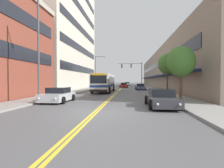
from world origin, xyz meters
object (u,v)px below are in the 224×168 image
(car_champagne_parked_left_near, at_px, (103,86))
(traffic_signal_mast, at_px, (134,70))
(car_red_moving_lead, at_px, (124,85))
(car_white_moving_second, at_px, (127,84))
(city_bus, at_px, (104,82))
(street_tree_right_mid, at_px, (167,64))
(car_slate_blue_parked_right_mid, at_px, (140,87))
(car_silver_parked_left_mid, at_px, (58,95))
(fire_hydrant, at_px, (170,95))
(street_lamp_left_far, at_px, (97,69))
(street_tree_right_near, at_px, (181,62))
(street_lamp_left_near, at_px, (42,38))
(car_dark_grey_parked_right_foreground, at_px, (161,99))

(car_champagne_parked_left_near, height_order, traffic_signal_mast, traffic_signal_mast)
(car_red_moving_lead, bearing_deg, car_white_moving_second, 88.50)
(city_bus, relative_size, street_tree_right_mid, 2.02)
(car_champagne_parked_left_near, distance_m, traffic_signal_mast, 9.28)
(city_bus, relative_size, car_slate_blue_parked_right_mid, 2.30)
(city_bus, bearing_deg, car_champagne_parked_left_near, 99.64)
(car_champagne_parked_left_near, bearing_deg, car_slate_blue_parked_right_mid, -34.85)
(city_bus, height_order, car_champagne_parked_left_near, city_bus)
(car_silver_parked_left_mid, distance_m, fire_hydrant, 10.54)
(car_white_moving_second, xyz_separation_m, traffic_signal_mast, (2.02, -24.27, 4.16))
(car_champagne_parked_left_near, height_order, street_lamp_left_far, street_lamp_left_far)
(car_white_moving_second, relative_size, fire_hydrant, 5.07)
(car_champagne_parked_left_near, xyz_separation_m, car_white_moving_second, (5.56, 27.69, -0.02))
(street_lamp_left_far, xyz_separation_m, street_tree_right_near, (11.40, -21.23, -0.80))
(traffic_signal_mast, relative_size, street_lamp_left_near, 0.73)
(car_slate_blue_parked_right_mid, relative_size, traffic_signal_mast, 0.72)
(fire_hydrant, bearing_deg, street_lamp_left_near, -160.22)
(car_red_moving_lead, distance_m, street_tree_right_near, 32.02)
(car_champagne_parked_left_near, distance_m, car_white_moving_second, 28.24)
(car_silver_parked_left_mid, relative_size, car_slate_blue_parked_right_mid, 0.88)
(car_white_moving_second, relative_size, street_lamp_left_far, 0.58)
(street_lamp_left_near, distance_m, fire_hydrant, 12.61)
(car_slate_blue_parked_right_mid, height_order, car_red_moving_lead, car_red_moving_lead)
(street_lamp_left_near, relative_size, street_tree_right_mid, 1.68)
(street_lamp_left_near, distance_m, street_tree_right_mid, 16.57)
(car_champagne_parked_left_near, bearing_deg, car_white_moving_second, 78.65)
(car_white_moving_second, xyz_separation_m, street_tree_right_near, (5.39, -54.39, 2.96))
(car_red_moving_lead, distance_m, street_tree_right_mid, 23.67)
(street_tree_right_mid, bearing_deg, fire_hydrant, -100.00)
(fire_hydrant, bearing_deg, car_champagne_parked_left_near, 112.58)
(car_champagne_parked_left_near, relative_size, fire_hydrant, 5.76)
(street_tree_right_near, bearing_deg, car_dark_grey_parked_right_foreground, -128.16)
(car_champagne_parked_left_near, distance_m, car_slate_blue_parked_right_mid, 10.62)
(car_champagne_parked_left_near, relative_size, street_lamp_left_near, 0.51)
(car_silver_parked_left_mid, xyz_separation_m, street_tree_right_near, (10.80, 0.79, 2.94))
(car_dark_grey_parked_right_foreground, distance_m, car_red_moving_lead, 34.27)
(city_bus, distance_m, street_lamp_left_far, 9.02)
(car_white_moving_second, bearing_deg, car_champagne_parked_left_near, -101.35)
(city_bus, relative_size, car_red_moving_lead, 2.24)
(car_dark_grey_parked_right_foreground, relative_size, car_white_moving_second, 1.17)
(car_slate_blue_parked_right_mid, xyz_separation_m, car_red_moving_lead, (-3.76, 10.68, 0.02))
(traffic_signal_mast, relative_size, fire_hydrant, 8.14)
(street_lamp_left_near, bearing_deg, car_dark_grey_parked_right_foreground, -3.14)
(car_red_moving_lead, relative_size, street_lamp_left_far, 0.69)
(car_red_moving_lead, relative_size, street_tree_right_mid, 0.90)
(traffic_signal_mast, distance_m, street_tree_right_near, 30.33)
(city_bus, height_order, street_lamp_left_far, street_lamp_left_far)
(city_bus, distance_m, traffic_signal_mast, 18.11)
(car_red_moving_lead, distance_m, traffic_signal_mast, 5.04)
(car_champagne_parked_left_near, xyz_separation_m, car_dark_grey_parked_right_foreground, (8.80, -29.44, 0.00))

